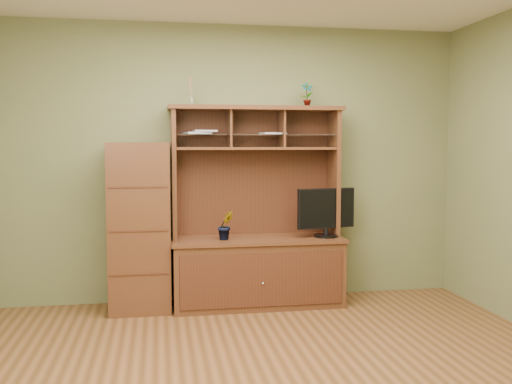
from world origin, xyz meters
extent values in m
cube|color=#533317|center=(0.00, 0.00, -0.01)|extent=(4.50, 4.00, 0.02)
cube|color=#5C643B|center=(0.00, 2.01, 1.35)|extent=(4.50, 0.02, 2.70)
cube|color=#5C643B|center=(0.00, -2.01, 1.35)|extent=(4.50, 0.02, 2.70)
cube|color=#422013|center=(0.17, 1.71, 0.31)|extent=(1.60, 0.55, 0.62)
cube|color=#3A1A10|center=(0.17, 1.42, 0.31)|extent=(1.50, 0.01, 0.50)
sphere|color=silver|center=(0.17, 1.41, 0.28)|extent=(0.02, 0.02, 0.02)
cube|color=#422013|center=(0.17, 1.71, 0.64)|extent=(1.64, 0.59, 0.03)
cube|color=#422013|center=(-0.61, 1.80, 1.27)|extent=(0.04, 0.35, 1.25)
cube|color=#422013|center=(0.95, 1.80, 1.27)|extent=(0.04, 0.35, 1.25)
cube|color=#3A1A10|center=(0.17, 1.97, 1.27)|extent=(1.52, 0.02, 1.25)
cube|color=#422013|center=(0.17, 1.80, 1.88)|extent=(1.66, 0.40, 0.04)
cube|color=#422013|center=(0.17, 1.80, 1.50)|extent=(1.52, 0.32, 0.02)
cube|color=#422013|center=(-0.09, 1.80, 1.69)|extent=(0.02, 0.31, 0.35)
cube|color=#422013|center=(0.42, 1.80, 1.69)|extent=(0.02, 0.31, 0.35)
cube|color=silver|center=(0.17, 1.79, 1.63)|extent=(1.50, 0.27, 0.01)
cylinder|color=black|center=(0.83, 1.65, 0.66)|extent=(0.23, 0.23, 0.02)
cylinder|color=black|center=(0.83, 1.65, 0.71)|extent=(0.05, 0.05, 0.07)
cube|color=black|center=(0.83, 1.65, 0.93)|extent=(0.59, 0.16, 0.38)
imported|color=#2B5A1E|center=(-0.15, 1.65, 0.79)|extent=(0.17, 0.15, 0.27)
imported|color=#356021|center=(0.67, 1.80, 2.02)|extent=(0.13, 0.09, 0.24)
cylinder|color=silver|center=(-0.45, 1.80, 1.95)|extent=(0.05, 0.05, 0.10)
cylinder|color=#9D784E|center=(-0.45, 1.80, 2.08)|extent=(0.03, 0.03, 0.17)
cube|color=#B0B0B5|center=(-0.39, 1.80, 1.64)|extent=(0.27, 0.23, 0.02)
cube|color=#B0B0B5|center=(-0.32, 1.80, 1.66)|extent=(0.23, 0.19, 0.02)
cube|color=#B0B0B5|center=(0.33, 1.80, 1.64)|extent=(0.25, 0.22, 0.02)
cube|color=#422013|center=(-0.93, 1.73, 0.78)|extent=(0.56, 0.50, 1.56)
cube|color=#3A1A10|center=(-0.93, 1.48, 0.39)|extent=(0.52, 0.01, 0.02)
cube|color=#3A1A10|center=(-0.93, 1.48, 0.78)|extent=(0.52, 0.01, 0.01)
cube|color=#3A1A10|center=(-0.93, 1.48, 1.17)|extent=(0.52, 0.01, 0.02)
camera|label=1|loc=(-0.75, -3.59, 1.54)|focal=40.00mm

